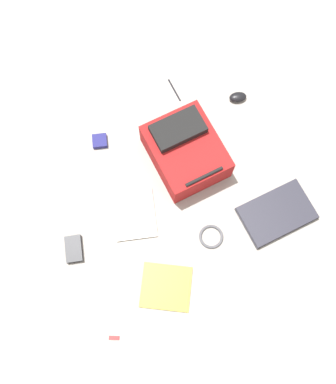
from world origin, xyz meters
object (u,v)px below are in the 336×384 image
(backpack, at_px, (185,150))
(cable_coil, at_px, (211,237))
(computer_mouse, at_px, (238,97))
(usb_stick, at_px, (114,338))
(pen_black, at_px, (174,90))
(book_blue, at_px, (134,214))
(earbud_pouch, at_px, (100,141))
(power_brick, at_px, (74,249))
(book_red, at_px, (166,287))
(laptop, at_px, (277,213))

(backpack, height_order, cable_coil, backpack)
(computer_mouse, height_order, usb_stick, computer_mouse)
(pen_black, bearing_deg, book_blue, 51.67)
(earbud_pouch, bearing_deg, backpack, 147.28)
(earbud_pouch, bearing_deg, power_brick, 57.90)
(book_red, height_order, book_blue, same)
(earbud_pouch, distance_m, usb_stick, 0.98)
(laptop, relative_size, usb_stick, 7.50)
(cable_coil, relative_size, pen_black, 0.82)
(book_red, bearing_deg, backpack, -120.36)
(computer_mouse, distance_m, power_brick, 1.16)
(backpack, height_order, book_red, backpack)
(cable_coil, relative_size, power_brick, 0.92)
(computer_mouse, height_order, pen_black, computer_mouse)
(laptop, height_order, usb_stick, laptop)
(pen_black, bearing_deg, computer_mouse, 149.19)
(book_blue, height_order, cable_coil, same)
(laptop, height_order, power_brick, laptop)
(backpack, bearing_deg, usb_stick, 47.41)
(backpack, bearing_deg, power_brick, 19.62)
(book_red, height_order, pen_black, book_red)
(backpack, relative_size, pen_black, 2.87)
(backpack, bearing_deg, cable_coil, 84.52)
(power_brick, xyz_separation_m, earbud_pouch, (-0.30, -0.49, -0.00))
(book_blue, bearing_deg, usb_stick, 60.17)
(cable_coil, bearing_deg, laptop, 177.51)
(laptop, bearing_deg, pen_black, -76.00)
(laptop, relative_size, earbud_pouch, 4.97)
(cable_coil, distance_m, earbud_pouch, 0.76)
(backpack, distance_m, laptop, 0.55)
(pen_black, xyz_separation_m, usb_stick, (0.74, 1.08, -0.00))
(book_blue, xyz_separation_m, earbud_pouch, (0.03, -0.43, 0.01))
(book_blue, height_order, earbud_pouch, earbud_pouch)
(backpack, xyz_separation_m, laptop, (-0.30, 0.45, -0.07))
(book_red, distance_m, book_blue, 0.39)
(backpack, distance_m, usb_stick, 0.95)
(backpack, distance_m, book_blue, 0.41)
(laptop, bearing_deg, cable_coil, -2.49)
(backpack, bearing_deg, book_blue, 28.28)
(cable_coil, bearing_deg, pen_black, -99.74)
(backpack, relative_size, cable_coil, 3.52)
(computer_mouse, xyz_separation_m, pen_black, (0.29, -0.18, -0.01))
(book_blue, distance_m, cable_coil, 0.39)
(cable_coil, bearing_deg, computer_mouse, -124.24)
(usb_stick, bearing_deg, backpack, -132.59)
(laptop, xyz_separation_m, book_red, (0.64, 0.12, -0.01))
(power_brick, bearing_deg, computer_mouse, -157.48)
(earbud_pouch, bearing_deg, computer_mouse, 177.03)
(book_red, bearing_deg, power_brick, -43.98)
(power_brick, relative_size, usb_stick, 2.64)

